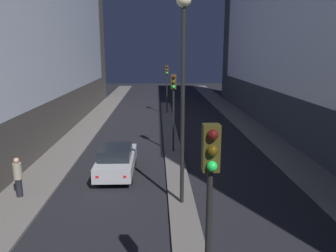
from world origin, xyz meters
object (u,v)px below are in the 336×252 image
object	(u,v)px
street_lamp	(183,62)
car_left_lane	(117,160)
traffic_light_near	(210,191)
traffic_light_mid	(174,96)
traffic_light_far	(167,78)
pedestrian_on_left_sidewalk	(18,176)

from	to	relation	value
street_lamp	car_left_lane	bearing A→B (deg)	130.95
traffic_light_near	traffic_light_mid	world-z (taller)	same
traffic_light_near	traffic_light_mid	xyz separation A→B (m)	(0.00, 14.08, 0.00)
traffic_light_near	street_lamp	bearing A→B (deg)	90.00
traffic_light_near	traffic_light_far	size ratio (longest dim) A/B	1.00
traffic_light_far	traffic_light_mid	bearing A→B (deg)	-90.00
street_lamp	pedestrian_on_left_sidewalk	xyz separation A→B (m)	(-7.02, 0.79, -4.86)
traffic_light_mid	traffic_light_far	bearing A→B (deg)	90.00
street_lamp	car_left_lane	world-z (taller)	street_lamp
traffic_light_mid	traffic_light_near	bearing A→B (deg)	-90.00
car_left_lane	pedestrian_on_left_sidewalk	distance (m)	4.81
car_left_lane	pedestrian_on_left_sidewalk	size ratio (longest dim) A/B	2.52
traffic_light_mid	traffic_light_far	xyz separation A→B (m)	(0.00, 13.66, 0.00)
traffic_light_mid	street_lamp	distance (m)	7.57
car_left_lane	pedestrian_on_left_sidewalk	xyz separation A→B (m)	(-3.88, -2.83, 0.26)
street_lamp	pedestrian_on_left_sidewalk	bearing A→B (deg)	173.59
traffic_light_mid	street_lamp	bearing A→B (deg)	-90.00
street_lamp	pedestrian_on_left_sidewalk	world-z (taller)	street_lamp
traffic_light_far	car_left_lane	distance (m)	17.78
traffic_light_mid	pedestrian_on_left_sidewalk	bearing A→B (deg)	-137.49
street_lamp	car_left_lane	distance (m)	7.02
traffic_light_near	traffic_light_mid	bearing A→B (deg)	90.00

